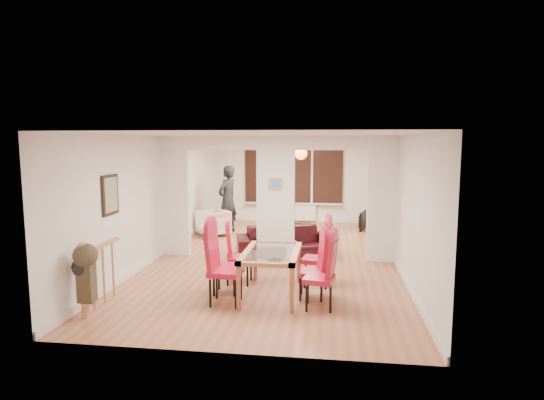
% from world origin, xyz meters
% --- Properties ---
extents(floor, '(5.00, 9.00, 0.01)m').
position_xyz_m(floor, '(0.00, 0.00, 0.00)').
color(floor, '#A66443').
rests_on(floor, ground).
extents(room_walls, '(5.00, 9.00, 2.60)m').
position_xyz_m(room_walls, '(0.00, 0.00, 1.30)').
color(room_walls, silver).
rests_on(room_walls, floor).
extents(divider_wall, '(5.00, 0.18, 2.60)m').
position_xyz_m(divider_wall, '(0.00, 0.00, 1.30)').
color(divider_wall, white).
rests_on(divider_wall, floor).
extents(bay_window_blinds, '(3.00, 0.08, 1.80)m').
position_xyz_m(bay_window_blinds, '(0.00, 4.44, 1.50)').
color(bay_window_blinds, black).
rests_on(bay_window_blinds, room_walls).
extents(radiator, '(1.40, 0.08, 0.50)m').
position_xyz_m(radiator, '(0.00, 4.40, 0.30)').
color(radiator, white).
rests_on(radiator, floor).
extents(pendant_light, '(0.36, 0.36, 0.36)m').
position_xyz_m(pendant_light, '(0.30, 3.30, 2.15)').
color(pendant_light, orange).
rests_on(pendant_light, room_walls).
extents(stair_newel, '(0.40, 1.20, 1.10)m').
position_xyz_m(stair_newel, '(-2.25, -3.20, 0.55)').
color(stair_newel, '#B77A54').
rests_on(stair_newel, floor).
extents(wall_poster, '(0.04, 0.52, 0.67)m').
position_xyz_m(wall_poster, '(-2.47, -2.40, 1.60)').
color(wall_poster, gray).
rests_on(wall_poster, room_walls).
extents(pillar_photo, '(0.30, 0.03, 0.25)m').
position_xyz_m(pillar_photo, '(0.00, -0.10, 1.60)').
color(pillar_photo, '#4C8CD8').
rests_on(pillar_photo, divider_wall).
extents(dining_table, '(0.88, 1.57, 0.74)m').
position_xyz_m(dining_table, '(0.23, -2.40, 0.37)').
color(dining_table, '#A15E3B').
rests_on(dining_table, floor).
extents(dining_chair_la, '(0.51, 0.51, 1.18)m').
position_xyz_m(dining_chair_la, '(-0.41, -2.88, 0.59)').
color(dining_chair_la, '#AA112C').
rests_on(dining_chair_la, floor).
extents(dining_chair_lb, '(0.49, 0.49, 1.03)m').
position_xyz_m(dining_chair_lb, '(-0.52, -2.40, 0.52)').
color(dining_chair_lb, '#AA112C').
rests_on(dining_chair_lb, floor).
extents(dining_chair_lc, '(0.52, 0.52, 1.07)m').
position_xyz_m(dining_chair_lc, '(-0.41, -1.86, 0.54)').
color(dining_chair_lc, '#AA112C').
rests_on(dining_chair_lc, floor).
extents(dining_chair_ra, '(0.50, 0.50, 1.07)m').
position_xyz_m(dining_chair_ra, '(1.01, -2.89, 0.53)').
color(dining_chair_ra, '#AA112C').
rests_on(dining_chair_ra, floor).
extents(dining_chair_rb, '(0.49, 0.49, 1.01)m').
position_xyz_m(dining_chair_rb, '(0.88, -2.47, 0.51)').
color(dining_chair_rb, '#AA112C').
rests_on(dining_chair_rb, floor).
extents(dining_chair_rc, '(0.50, 0.50, 1.09)m').
position_xyz_m(dining_chair_rc, '(0.92, -1.82, 0.55)').
color(dining_chair_rc, '#AA112C').
rests_on(dining_chair_rc, floor).
extents(sofa, '(2.21, 1.33, 0.61)m').
position_xyz_m(sofa, '(0.15, 0.30, 0.30)').
color(sofa, black).
rests_on(sofa, floor).
extents(armchair, '(1.04, 1.04, 0.69)m').
position_xyz_m(armchair, '(-1.92, 2.05, 0.34)').
color(armchair, beige).
rests_on(armchair, floor).
extents(person, '(0.79, 0.67, 1.83)m').
position_xyz_m(person, '(-1.63, 2.52, 0.91)').
color(person, black).
rests_on(person, floor).
extents(television, '(0.91, 0.36, 0.53)m').
position_xyz_m(television, '(2.00, 3.47, 0.26)').
color(television, black).
rests_on(television, floor).
extents(coffee_table, '(1.10, 0.66, 0.24)m').
position_xyz_m(coffee_table, '(0.08, 2.74, 0.12)').
color(coffee_table, black).
rests_on(coffee_table, floor).
extents(bottle, '(0.08, 0.08, 0.30)m').
position_xyz_m(bottle, '(0.10, 2.69, 0.39)').
color(bottle, '#143F19').
rests_on(bottle, coffee_table).
extents(bowl, '(0.20, 0.20, 0.05)m').
position_xyz_m(bowl, '(0.26, 2.71, 0.26)').
color(bowl, black).
rests_on(bowl, coffee_table).
extents(shoes, '(0.26, 0.28, 0.11)m').
position_xyz_m(shoes, '(0.01, -0.38, 0.05)').
color(shoes, black).
rests_on(shoes, floor).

